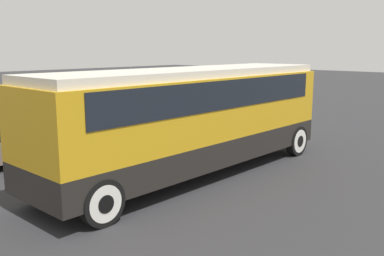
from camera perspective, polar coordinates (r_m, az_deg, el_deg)
ground_plane at (r=12.77m, az=0.00°, el=-6.21°), size 120.00×120.00×0.00m
tour_bus at (r=12.43m, az=0.30°, el=2.20°), size 10.06×2.56×3.13m
parked_car_near at (r=18.32m, az=-22.87°, el=0.15°), size 4.38×1.92×1.25m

